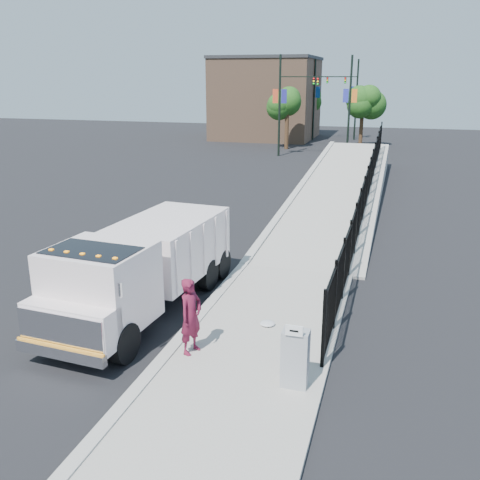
# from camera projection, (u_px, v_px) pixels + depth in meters

# --- Properties ---
(ground) EXTENTS (120.00, 120.00, 0.00)m
(ground) POSITION_uv_depth(u_px,v_px,m) (203.00, 315.00, 14.74)
(ground) COLOR black
(ground) RESTS_ON ground
(sidewalk) EXTENTS (3.55, 12.00, 0.12)m
(sidewalk) POSITION_uv_depth(u_px,v_px,m) (252.00, 358.00, 12.37)
(sidewalk) COLOR #9E998E
(sidewalk) RESTS_ON ground
(curb) EXTENTS (0.30, 12.00, 0.16)m
(curb) POSITION_uv_depth(u_px,v_px,m) (175.00, 346.00, 12.88)
(curb) COLOR #ADAAA3
(curb) RESTS_ON ground
(ramp) EXTENTS (3.95, 24.06, 3.19)m
(ramp) POSITION_uv_depth(u_px,v_px,m) (343.00, 199.00, 28.84)
(ramp) COLOR #9E998E
(ramp) RESTS_ON ground
(iron_fence) EXTENTS (0.10, 28.00, 1.80)m
(iron_fence) POSITION_uv_depth(u_px,v_px,m) (366.00, 200.00, 24.52)
(iron_fence) COLOR black
(iron_fence) RESTS_ON ground
(truck) EXTENTS (2.87, 7.44, 2.50)m
(truck) POSITION_uv_depth(u_px,v_px,m) (141.00, 265.00, 14.53)
(truck) COLOR black
(truck) RESTS_ON ground
(worker) EXTENTS (0.61, 0.76, 1.82)m
(worker) POSITION_uv_depth(u_px,v_px,m) (191.00, 316.00, 12.29)
(worker) COLOR maroon
(worker) RESTS_ON sidewalk
(utility_cabinet) EXTENTS (0.55, 0.40, 1.25)m
(utility_cabinet) POSITION_uv_depth(u_px,v_px,m) (295.00, 358.00, 11.02)
(utility_cabinet) COLOR gray
(utility_cabinet) RESTS_ON sidewalk
(arrow_sign) EXTENTS (0.35, 0.04, 0.22)m
(arrow_sign) POSITION_uv_depth(u_px,v_px,m) (294.00, 331.00, 10.60)
(arrow_sign) COLOR white
(arrow_sign) RESTS_ON utility_cabinet
(debris) EXTENTS (0.40, 0.40, 0.10)m
(debris) POSITION_uv_depth(u_px,v_px,m) (267.00, 323.00, 13.88)
(debris) COLOR silver
(debris) RESTS_ON sidewalk
(light_pole_0) EXTENTS (3.77, 0.22, 8.00)m
(light_pole_0) POSITION_uv_depth(u_px,v_px,m) (283.00, 102.00, 43.02)
(light_pole_0) COLOR black
(light_pole_0) RESTS_ON ground
(light_pole_1) EXTENTS (3.78, 0.22, 8.00)m
(light_pole_1) POSITION_uv_depth(u_px,v_px,m) (346.00, 101.00, 44.28)
(light_pole_1) COLOR black
(light_pole_1) RESTS_ON ground
(light_pole_2) EXTENTS (3.77, 0.22, 8.00)m
(light_pole_2) POSITION_uv_depth(u_px,v_px,m) (317.00, 97.00, 54.25)
(light_pole_2) COLOR black
(light_pole_2) RESTS_ON ground
(light_pole_3) EXTENTS (3.78, 0.22, 8.00)m
(light_pole_3) POSITION_uv_depth(u_px,v_px,m) (353.00, 96.00, 54.62)
(light_pole_3) COLOR black
(light_pole_3) RESTS_ON ground
(tree_0) EXTENTS (2.55, 2.55, 5.27)m
(tree_0) POSITION_uv_depth(u_px,v_px,m) (287.00, 104.00, 47.46)
(tree_0) COLOR #382314
(tree_0) RESTS_ON ground
(tree_1) EXTENTS (2.46, 2.46, 5.23)m
(tree_1) POSITION_uv_depth(u_px,v_px,m) (363.00, 104.00, 48.86)
(tree_1) COLOR #382314
(tree_1) RESTS_ON ground
(tree_2) EXTENTS (2.57, 2.57, 5.28)m
(tree_2) POSITION_uv_depth(u_px,v_px,m) (309.00, 99.00, 58.58)
(tree_2) COLOR #382314
(tree_2) RESTS_ON ground
(building) EXTENTS (10.00, 10.00, 8.00)m
(building) POSITION_uv_depth(u_px,v_px,m) (267.00, 99.00, 56.35)
(building) COLOR #8C664C
(building) RESTS_ON ground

